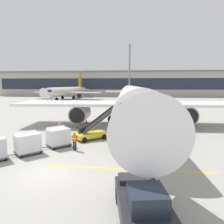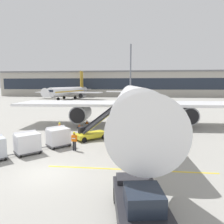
% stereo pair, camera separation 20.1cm
% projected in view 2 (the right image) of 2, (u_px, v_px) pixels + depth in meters
% --- Properties ---
extents(ground_plane, '(600.00, 600.00, 0.00)m').
position_uv_depth(ground_plane, '(45.00, 174.00, 13.83)').
color(ground_plane, '#9E9B93').
extents(parked_airplane, '(33.55, 43.84, 14.58)m').
position_uv_depth(parked_airplane, '(133.00, 100.00, 30.01)').
color(parked_airplane, white).
rests_on(parked_airplane, ground).
extents(belt_loader, '(4.67, 4.23, 3.51)m').
position_uv_depth(belt_loader, '(93.00, 131.00, 22.55)').
color(belt_loader, gold).
rests_on(belt_loader, ground).
extents(baggage_cart_lead, '(2.54, 2.55, 1.91)m').
position_uv_depth(baggage_cart_lead, '(58.00, 136.00, 19.85)').
color(baggage_cart_lead, '#515156').
rests_on(baggage_cart_lead, ground).
extents(baggage_cart_second, '(2.54, 2.55, 1.91)m').
position_uv_depth(baggage_cart_second, '(27.00, 142.00, 17.77)').
color(baggage_cart_second, '#515156').
rests_on(baggage_cart_second, ground).
extents(pushback_tug, '(2.77, 4.68, 1.83)m').
position_uv_depth(pushback_tug, '(140.00, 203.00, 8.96)').
color(pushback_tug, '#232328').
rests_on(pushback_tug, ground).
extents(ground_crew_by_loader, '(0.37, 0.53, 1.74)m').
position_uv_depth(ground_crew_by_loader, '(60.00, 129.00, 23.17)').
color(ground_crew_by_loader, '#514C42').
rests_on(ground_crew_by_loader, ground).
extents(ground_crew_by_carts, '(0.57, 0.30, 1.74)m').
position_uv_depth(ground_crew_by_carts, '(74.00, 140.00, 18.59)').
color(ground_crew_by_carts, black).
rests_on(ground_crew_by_carts, ground).
extents(safety_cone_engine_keepout, '(0.55, 0.55, 0.63)m').
position_uv_depth(safety_cone_engine_keepout, '(82.00, 127.00, 27.25)').
color(safety_cone_engine_keepout, black).
rests_on(safety_cone_engine_keepout, ground).
extents(safety_cone_wingtip, '(0.55, 0.55, 0.63)m').
position_uv_depth(safety_cone_wingtip, '(87.00, 122.00, 31.53)').
color(safety_cone_wingtip, black).
rests_on(safety_cone_wingtip, ground).
extents(safety_cone_nose_mark, '(0.58, 0.58, 0.66)m').
position_uv_depth(safety_cone_nose_mark, '(79.00, 125.00, 28.52)').
color(safety_cone_nose_mark, black).
rests_on(safety_cone_nose_mark, ground).
extents(apron_guidance_line_lead_in, '(0.20, 110.00, 0.01)m').
position_uv_depth(apron_guidance_line_lead_in, '(131.00, 126.00, 29.76)').
color(apron_guidance_line_lead_in, yellow).
rests_on(apron_guidance_line_lead_in, ground).
extents(apron_guidance_line_stop_bar, '(12.00, 0.20, 0.01)m').
position_uv_depth(apron_guidance_line_stop_bar, '(130.00, 170.00, 14.49)').
color(apron_guidance_line_stop_bar, yellow).
rests_on(apron_guidance_line_stop_bar, ground).
extents(terminal_building, '(121.27, 22.10, 12.61)m').
position_uv_depth(terminal_building, '(120.00, 84.00, 109.89)').
color(terminal_building, '#A8A399').
rests_on(terminal_building, ground).
extents(distant_airplane, '(27.89, 36.13, 12.15)m').
position_uv_depth(distant_airplane, '(69.00, 91.00, 84.23)').
color(distant_airplane, white).
rests_on(distant_airplane, ground).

